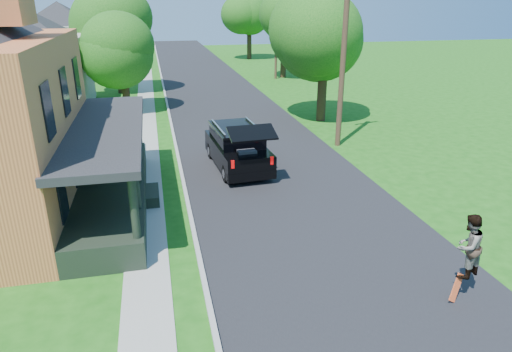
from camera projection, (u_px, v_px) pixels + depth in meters
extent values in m
plane|color=#195511|center=(340.00, 265.00, 13.52)|extent=(140.00, 140.00, 0.00)
cube|color=black|center=(228.00, 113.00, 31.70)|extent=(8.00, 120.00, 0.02)
cube|color=#9E9D99|center=(169.00, 116.00, 30.86)|extent=(0.15, 120.00, 0.12)
cube|color=#989890|center=(146.00, 117.00, 30.54)|extent=(1.30, 120.00, 0.03)
cube|color=#989890|center=(40.00, 211.00, 17.01)|extent=(6.50, 1.20, 0.03)
cube|color=black|center=(113.00, 193.00, 17.41)|extent=(2.40, 10.00, 0.90)
cube|color=black|center=(105.00, 129.00, 16.48)|extent=(2.60, 10.30, 0.25)
cube|color=#B3AF9E|center=(26.00, 74.00, 31.64)|extent=(8.00, 8.00, 5.00)
pyramid|color=black|center=(13.00, 2.00, 29.94)|extent=(12.78, 12.78, 2.20)
cube|color=#B3AF9E|center=(64.00, 51.00, 46.18)|extent=(8.00, 8.00, 5.00)
pyramid|color=black|center=(56.00, 1.00, 44.48)|extent=(12.78, 12.78, 2.20)
cube|color=black|center=(238.00, 152.00, 21.14)|extent=(2.43, 5.13, 0.97)
cube|color=black|center=(236.00, 135.00, 21.02)|extent=(2.14, 3.22, 0.63)
cube|color=black|center=(236.00, 128.00, 20.89)|extent=(2.19, 3.33, 0.09)
cube|color=black|center=(252.00, 133.00, 18.38)|extent=(2.00, 1.17, 0.43)
cube|color=#35353A|center=(246.00, 155.00, 19.68)|extent=(0.84, 0.73, 0.51)
cube|color=#B3B3B8|center=(218.00, 127.00, 20.63)|extent=(0.25, 2.75, 0.07)
cube|color=#B3B3B8|center=(254.00, 125.00, 21.08)|extent=(0.25, 2.75, 0.07)
cube|color=#990505|center=(233.00, 164.00, 18.58)|extent=(0.14, 0.08, 0.34)
cube|color=#990505|center=(272.00, 161.00, 19.03)|extent=(0.14, 0.08, 0.34)
cylinder|color=black|center=(211.00, 151.00, 22.50)|extent=(0.32, 0.79, 0.77)
cylinder|color=black|center=(247.00, 147.00, 22.99)|extent=(0.32, 0.79, 0.77)
cylinder|color=black|center=(227.00, 174.00, 19.55)|extent=(0.32, 0.79, 0.77)
cylinder|color=black|center=(267.00, 169.00, 20.04)|extent=(0.32, 0.79, 0.77)
imported|color=black|center=(468.00, 246.00, 11.58)|extent=(1.03, 0.93, 1.74)
cube|color=#C13C10|center=(456.00, 288.00, 11.81)|extent=(0.53, 0.29, 0.73)
cylinder|color=black|center=(126.00, 93.00, 31.51)|extent=(0.58, 0.58, 2.58)
sphere|color=#3E8222|center=(122.00, 51.00, 30.49)|extent=(5.20, 5.20, 4.56)
sphere|color=#3E8222|center=(126.00, 36.00, 30.01)|extent=(4.50, 4.50, 3.95)
sphere|color=#3E8222|center=(113.00, 43.00, 30.47)|extent=(4.62, 4.62, 4.06)
cylinder|color=black|center=(120.00, 71.00, 37.73)|extent=(0.69, 0.69, 3.64)
sphere|color=#3E8222|center=(115.00, 23.00, 36.38)|extent=(6.89, 6.89, 5.78)
sphere|color=#3E8222|center=(119.00, 6.00, 35.81)|extent=(5.97, 5.97, 5.01)
sphere|color=#3E8222|center=(106.00, 15.00, 36.29)|extent=(6.12, 6.12, 5.14)
cylinder|color=black|center=(322.00, 97.00, 29.13)|extent=(0.76, 0.76, 3.10)
sphere|color=#3E8222|center=(324.00, 44.00, 27.95)|extent=(6.71, 6.71, 5.09)
sphere|color=#3E8222|center=(334.00, 25.00, 27.54)|extent=(5.81, 5.81, 4.41)
sphere|color=#3E8222|center=(314.00, 34.00, 27.77)|extent=(5.96, 5.96, 4.53)
cylinder|color=black|center=(283.00, 58.00, 45.34)|extent=(0.72, 0.72, 3.81)
sphere|color=#3E8222|center=(284.00, 18.00, 43.98)|extent=(7.13, 7.13, 5.54)
sphere|color=#3E8222|center=(289.00, 5.00, 43.21)|extent=(6.18, 6.18, 4.80)
sphere|color=#3E8222|center=(280.00, 11.00, 44.19)|extent=(6.34, 6.34, 4.93)
cylinder|color=black|center=(249.00, 46.00, 59.56)|extent=(0.69, 0.69, 3.37)
sphere|color=#3E8222|center=(249.00, 16.00, 58.22)|extent=(6.96, 6.96, 6.04)
sphere|color=#3E8222|center=(253.00, 5.00, 57.46)|extent=(6.04, 6.04, 5.23)
sphere|color=#3E8222|center=(245.00, 10.00, 58.34)|extent=(6.19, 6.19, 5.37)
cylinder|color=#3D291C|center=(344.00, 49.00, 22.83)|extent=(0.35, 0.35, 10.03)
cylinder|color=#3D291C|center=(276.00, 32.00, 43.65)|extent=(0.32, 0.32, 8.90)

